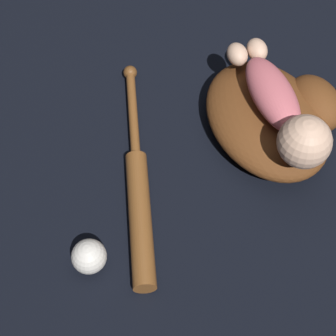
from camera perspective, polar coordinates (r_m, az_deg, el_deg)
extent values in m
plane|color=black|center=(1.43, 9.68, 4.32)|extent=(6.00, 6.00, 0.00)
ellipsoid|color=brown|center=(1.37, 9.99, 4.98)|extent=(0.44, 0.37, 0.11)
ellipsoid|color=brown|center=(1.43, 14.63, 6.37)|extent=(0.20, 0.17, 0.11)
ellipsoid|color=#D16670|center=(1.30, 10.57, 7.41)|extent=(0.25, 0.17, 0.07)
sphere|color=beige|center=(1.20, 13.69, 2.61)|extent=(0.12, 0.12, 0.12)
ellipsoid|color=beige|center=(1.41, 9.03, 11.78)|extent=(0.08, 0.07, 0.05)
ellipsoid|color=beige|center=(1.39, 7.04, 11.39)|extent=(0.08, 0.07, 0.05)
cylinder|color=brown|center=(1.23, -2.85, -5.09)|extent=(0.30, 0.22, 0.05)
cylinder|color=brown|center=(1.40, -3.58, 5.67)|extent=(0.24, 0.17, 0.02)
sphere|color=brown|center=(1.49, -3.86, 9.66)|extent=(0.04, 0.04, 0.04)
sphere|color=white|center=(1.19, -8.03, -8.89)|extent=(0.07, 0.07, 0.07)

